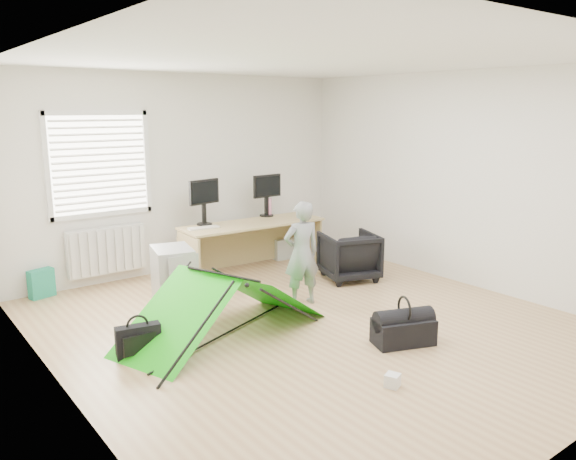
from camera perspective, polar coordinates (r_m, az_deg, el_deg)
ground at (r=6.03m, az=2.34°, el=-9.50°), size 5.50×5.50×0.00m
back_wall at (r=7.96m, az=-10.40°, el=5.69°), size 5.00×0.02×2.70m
window at (r=7.43m, az=-18.61°, el=6.35°), size 1.20×0.06×1.20m
radiator at (r=7.58m, az=-17.94°, el=-1.96°), size 1.00×0.12×0.60m
desk at (r=7.83m, az=-3.56°, el=-1.71°), size 2.05×0.74×0.69m
filing_cabinet at (r=6.71m, az=-11.59°, el=-4.52°), size 0.54×0.65×0.66m
monitor_left at (r=7.63m, az=-8.54°, el=2.19°), size 0.48×0.18×0.45m
monitor_right at (r=8.17m, az=-2.20°, el=2.96°), size 0.47×0.12×0.45m
keyboard at (r=7.44m, az=-8.59°, el=0.22°), size 0.42×0.19×0.02m
thermos at (r=8.24m, az=-1.93°, el=2.36°), size 0.09×0.09×0.26m
office_chair at (r=7.50m, az=6.21°, el=-2.63°), size 0.87×0.88×0.63m
person at (r=6.44m, az=1.39°, el=-2.38°), size 0.49×0.38×1.21m
kite at (r=5.66m, az=-6.57°, el=-7.62°), size 2.25×1.56×0.64m
storage_crate at (r=8.64m, az=-0.20°, el=-1.66°), size 0.58×0.42×0.31m
tote_bag at (r=7.40m, az=-23.76°, el=-4.98°), size 0.32×0.20×0.35m
laptop_bag at (r=5.42m, az=-14.96°, el=-10.83°), size 0.42×0.20×0.30m
white_box at (r=4.83m, az=10.57°, el=-14.80°), size 0.14×0.14×0.11m
duffel_bag at (r=5.62m, az=11.63°, el=-10.07°), size 0.65×0.48×0.25m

